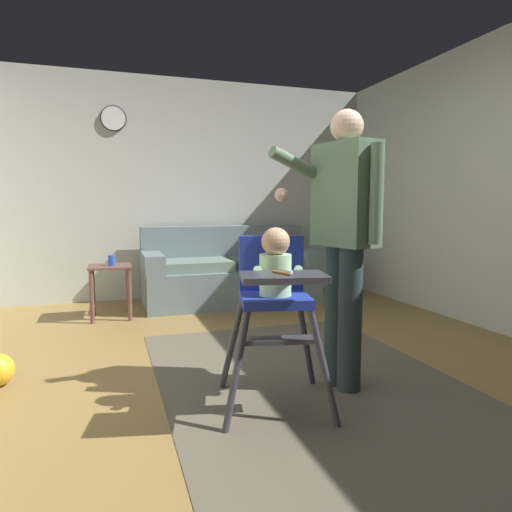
% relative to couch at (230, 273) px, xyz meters
% --- Properties ---
extents(ground, '(6.13, 7.50, 0.10)m').
position_rel_couch_xyz_m(ground, '(-0.39, -2.46, -0.38)').
color(ground, olive).
extents(wall_far, '(5.33, 0.06, 2.58)m').
position_rel_couch_xyz_m(wall_far, '(-0.39, 0.52, 0.96)').
color(wall_far, '#B3B7AD').
rests_on(wall_far, ground).
extents(area_rug, '(1.80, 2.94, 0.01)m').
position_rel_couch_xyz_m(area_rug, '(-0.15, -2.64, -0.33)').
color(area_rug, brown).
rests_on(area_rug, ground).
extents(couch, '(1.93, 0.86, 0.86)m').
position_rel_couch_xyz_m(couch, '(0.00, 0.00, 0.00)').
color(couch, slate).
rests_on(couch, ground).
extents(high_chair, '(0.71, 0.81, 0.99)m').
position_rel_couch_xyz_m(high_chair, '(-0.47, -2.73, 0.35)').
color(high_chair, '#33333B').
rests_on(high_chair, ground).
extents(adult_standing, '(0.59, 0.50, 1.64)m').
position_rel_couch_xyz_m(adult_standing, '(0.01, -2.61, 0.60)').
color(adult_standing, '#273639').
rests_on(adult_standing, ground).
extents(side_table, '(0.40, 0.40, 0.52)m').
position_rel_couch_xyz_m(side_table, '(-1.30, -0.38, 0.05)').
color(side_table, brown).
rests_on(side_table, ground).
extents(sippy_cup, '(0.07, 0.07, 0.10)m').
position_rel_couch_xyz_m(sippy_cup, '(-1.28, -0.38, 0.24)').
color(sippy_cup, '#284CB7').
rests_on(sippy_cup, side_table).
extents(wall_clock, '(0.28, 0.04, 0.28)m').
position_rel_couch_xyz_m(wall_clock, '(-1.21, 0.48, 1.74)').
color(wall_clock, white).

